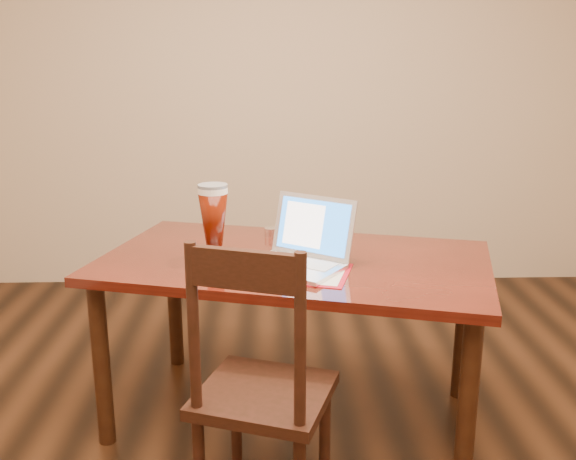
{
  "coord_description": "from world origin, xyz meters",
  "views": [
    {
      "loc": [
        -0.09,
        -1.82,
        1.54
      ],
      "look_at": [
        -0.02,
        0.69,
        0.86
      ],
      "focal_mm": 40.0,
      "sensor_mm": 36.0,
      "label": 1
    }
  ],
  "objects": [
    {
      "name": "dining_table",
      "position": [
        -0.0,
        0.69,
        0.67
      ],
      "size": [
        1.75,
        1.27,
        1.07
      ],
      "rotation": [
        0.0,
        0.0,
        -0.27
      ],
      "color": "#4C120A",
      "rests_on": "ground"
    },
    {
      "name": "dining_chair",
      "position": [
        -0.13,
        0.09,
        0.47
      ],
      "size": [
        0.54,
        0.52,
        1.01
      ],
      "rotation": [
        0.0,
        0.0,
        -0.33
      ],
      "color": "black",
      "rests_on": "ground"
    }
  ]
}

